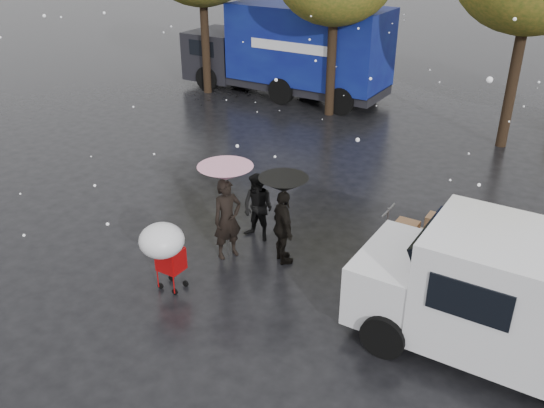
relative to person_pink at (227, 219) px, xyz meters
The scene contains 12 objects.
ground 1.32m from the person_pink, 13.59° to the right, with size 90.00×90.00×0.00m, color black.
person_pink is the anchor object (origin of this frame).
person_middle 0.95m from the person_pink, 81.25° to the left, with size 0.75×0.58×1.54m, color black.
person_black 1.17m from the person_pink, 20.44° to the left, with size 0.94×0.39×1.61m, color black.
umbrella_pink 1.03m from the person_pink, 90.00° to the left, with size 1.12×1.12×2.06m.
umbrella_black 1.47m from the person_pink, 20.44° to the left, with size 0.99×0.99×1.91m.
vendor_cart 4.04m from the person_pink, 26.21° to the left, with size 1.52×0.80×1.27m.
shopping_cart 1.71m from the person_pink, 97.78° to the right, with size 0.84×0.84×1.46m.
white_van 5.77m from the person_pink, ahead, with size 4.91×2.18×2.20m.
blue_truck 12.21m from the person_pink, 114.23° to the left, with size 8.30×2.60×3.50m.
box_ground_near 3.85m from the person_pink, 12.03° to the left, with size 0.55×0.44×0.50m, color #966241.
box_ground_far 3.56m from the person_pink, ahead, with size 0.50×0.39×0.39m, color #966241.
Camera 1 is at (5.31, -8.15, 6.49)m, focal length 38.00 mm.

